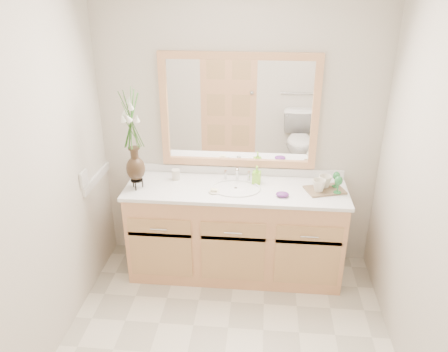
# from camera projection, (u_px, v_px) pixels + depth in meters

# --- Properties ---
(wall_back) EXTENTS (2.40, 0.02, 2.40)m
(wall_back) POSITION_uv_depth(u_px,v_px,m) (239.00, 134.00, 3.73)
(wall_back) COLOR beige
(wall_back) RESTS_ON floor
(wall_left) EXTENTS (0.02, 2.60, 2.40)m
(wall_left) POSITION_uv_depth(u_px,v_px,m) (28.00, 198.00, 2.65)
(wall_left) COLOR beige
(wall_left) RESTS_ON floor
(wall_right) EXTENTS (0.02, 2.60, 2.40)m
(wall_right) POSITION_uv_depth(u_px,v_px,m) (437.00, 216.00, 2.45)
(wall_right) COLOR beige
(wall_right) RESTS_ON floor
(vanity) EXTENTS (1.80, 0.55, 0.80)m
(vanity) POSITION_uv_depth(u_px,v_px,m) (235.00, 232.00, 3.80)
(vanity) COLOR tan
(vanity) RESTS_ON floor
(counter) EXTENTS (1.84, 0.57, 0.03)m
(counter) POSITION_uv_depth(u_px,v_px,m) (236.00, 189.00, 3.63)
(counter) COLOR white
(counter) RESTS_ON vanity
(sink) EXTENTS (0.38, 0.34, 0.23)m
(sink) POSITION_uv_depth(u_px,v_px,m) (236.00, 194.00, 3.63)
(sink) COLOR white
(sink) RESTS_ON counter
(mirror) EXTENTS (1.32, 0.04, 0.97)m
(mirror) POSITION_uv_depth(u_px,v_px,m) (239.00, 112.00, 3.62)
(mirror) COLOR white
(mirror) RESTS_ON wall_back
(switch_plate) EXTENTS (0.02, 0.12, 0.12)m
(switch_plate) POSITION_uv_depth(u_px,v_px,m) (84.00, 178.00, 3.43)
(switch_plate) COLOR white
(switch_plate) RESTS_ON wall_left
(flower_vase) EXTENTS (0.18, 0.18, 0.74)m
(flower_vase) POSITION_uv_depth(u_px,v_px,m) (132.00, 130.00, 3.41)
(flower_vase) COLOR black
(flower_vase) RESTS_ON counter
(tumbler) EXTENTS (0.07, 0.07, 0.09)m
(tumbler) POSITION_uv_depth(u_px,v_px,m) (176.00, 175.00, 3.76)
(tumbler) COLOR beige
(tumbler) RESTS_ON counter
(soap_dish) EXTENTS (0.09, 0.09, 0.03)m
(soap_dish) POSITION_uv_depth(u_px,v_px,m) (214.00, 191.00, 3.54)
(soap_dish) COLOR beige
(soap_dish) RESTS_ON counter
(soap_bottle) EXTENTS (0.07, 0.07, 0.14)m
(soap_bottle) POSITION_uv_depth(u_px,v_px,m) (257.00, 176.00, 3.68)
(soap_bottle) COLOR #88DA33
(soap_bottle) RESTS_ON counter
(purple_dish) EXTENTS (0.12, 0.10, 0.04)m
(purple_dish) POSITION_uv_depth(u_px,v_px,m) (282.00, 194.00, 3.47)
(purple_dish) COLOR #5D2775
(purple_dish) RESTS_ON counter
(tray) EXTENTS (0.35, 0.29, 0.02)m
(tray) POSITION_uv_depth(u_px,v_px,m) (325.00, 190.00, 3.57)
(tray) COLOR brown
(tray) RESTS_ON counter
(mug_left) EXTENTS (0.14, 0.14, 0.11)m
(mug_left) POSITION_uv_depth(u_px,v_px,m) (319.00, 185.00, 3.51)
(mug_left) COLOR beige
(mug_left) RESTS_ON tray
(mug_right) EXTENTS (0.15, 0.15, 0.11)m
(mug_right) POSITION_uv_depth(u_px,v_px,m) (325.00, 181.00, 3.58)
(mug_right) COLOR beige
(mug_right) RESTS_ON tray
(goblet_front) EXTENTS (0.07, 0.07, 0.15)m
(goblet_front) POSITION_uv_depth(u_px,v_px,m) (338.00, 182.00, 3.47)
(goblet_front) COLOR #277638
(goblet_front) RESTS_ON tray
(goblet_back) EXTENTS (0.06, 0.06, 0.13)m
(goblet_back) POSITION_uv_depth(u_px,v_px,m) (336.00, 177.00, 3.57)
(goblet_back) COLOR #277638
(goblet_back) RESTS_ON tray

